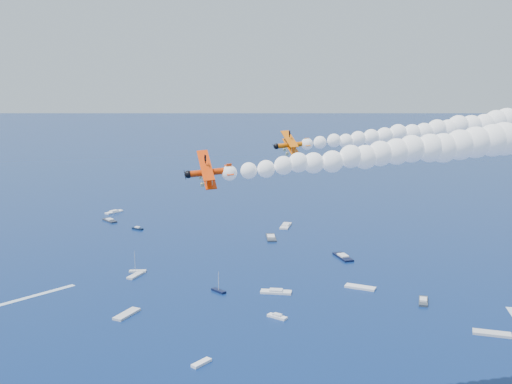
# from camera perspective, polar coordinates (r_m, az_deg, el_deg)

# --- Properties ---
(biplane_lead) EXTENTS (9.67, 10.82, 7.18)m
(biplane_lead) POSITION_cam_1_polar(r_m,az_deg,el_deg) (118.25, 3.30, 4.32)
(biplane_lead) COLOR #DB5D04
(biplane_trail) EXTENTS (10.07, 11.25, 8.11)m
(biplane_trail) POSITION_cam_1_polar(r_m,az_deg,el_deg) (91.10, -4.27, 1.81)
(biplane_trail) COLOR red
(smoke_trail_lead) EXTENTS (59.77, 46.46, 10.28)m
(smoke_trail_lead) POSITION_cam_1_polar(r_m,az_deg,el_deg) (128.26, 16.03, 5.43)
(smoke_trail_lead) COLOR white
(smoke_trail_trail) EXTENTS (59.76, 46.27, 10.28)m
(smoke_trail_trail) POSITION_cam_1_polar(r_m,az_deg,el_deg) (98.35, 12.77, 3.55)
(smoke_trail_trail) COLOR white
(spectator_boats) EXTENTS (214.72, 174.80, 0.70)m
(spectator_boats) POSITION_cam_1_polar(r_m,az_deg,el_deg) (215.47, -1.48, -7.95)
(spectator_boats) COLOR #333744
(spectator_boats) RESTS_ON ground
(boat_wakes) EXTENTS (195.66, 63.92, 0.04)m
(boat_wakes) POSITION_cam_1_polar(r_m,az_deg,el_deg) (175.93, 10.95, -12.83)
(boat_wakes) COLOR white
(boat_wakes) RESTS_ON ground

